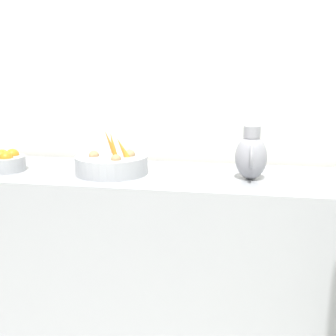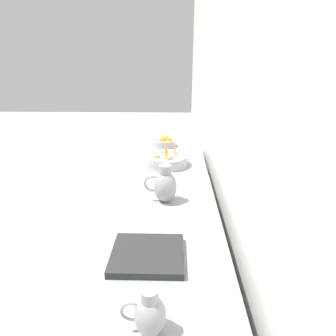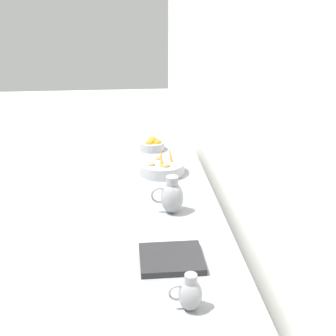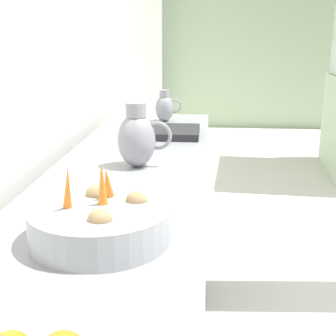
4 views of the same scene
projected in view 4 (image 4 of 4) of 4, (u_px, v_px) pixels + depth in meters
The scene contains 6 objects.
tile_wall_left at pixel (45, 5), 2.03m from camera, with size 0.10×9.37×3.00m, color white.
prep_counter at pixel (126, 286), 1.81m from camera, with size 0.61×2.80×0.88m, color gray.
vegetable_colander at pixel (100, 222), 1.18m from camera, with size 0.36×0.36×0.21m.
metal_pitcher_tall at pixel (137, 138), 1.82m from camera, with size 0.21×0.15×0.25m.
metal_pitcher_short at pixel (165, 107), 2.76m from camera, with size 0.16×0.11×0.19m.
counter_sink_basin at pixel (166, 132), 2.40m from camera, with size 0.34×0.30×0.04m, color #232326.
Camera 4 is at (-1.23, -1.83, 1.39)m, focal length 49.81 mm.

